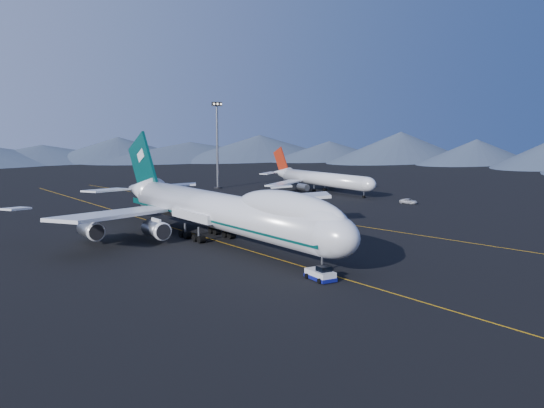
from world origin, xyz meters
TOP-DOWN VIEW (x-y plane):
  - ground at (0.00, 0.00)m, footprint 500.00×500.00m
  - taxiway_line_main at (0.00, 0.00)m, footprint 0.25×220.00m
  - taxiway_line_side at (30.00, 10.00)m, footprint 28.08×198.09m
  - mountain_ridge at (124.84, 10.92)m, footprint 374.91×567.11m
  - boeing_747 at (0.00, 0.03)m, footprint 59.62×72.43m
  - pushback_tug at (-3.00, -29.50)m, footprint 3.17×4.98m
  - second_jet at (65.38, 47.59)m, footprint 40.65×45.93m
  - service_van at (66.36, 13.93)m, footprint 2.83×4.94m
  - floodlight_mast at (45.63, 74.87)m, footprint 3.39×2.54m

SIDE VIEW (x-z plane):
  - ground at x=0.00m, z-range 0.00..0.00m
  - taxiway_line_main at x=0.00m, z-range 0.01..0.01m
  - taxiway_line_side at x=30.00m, z-range 0.01..0.01m
  - pushback_tug at x=-3.00m, z-range -0.38..1.67m
  - service_van at x=66.36m, z-range 0.00..1.30m
  - second_jet at x=65.38m, z-range -2.58..10.49m
  - boeing_747 at x=0.00m, z-range -3.87..15.50m
  - mountain_ridge at x=124.84m, z-range 0.00..12.00m
  - floodlight_mast at x=45.63m, z-range 0.18..27.58m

